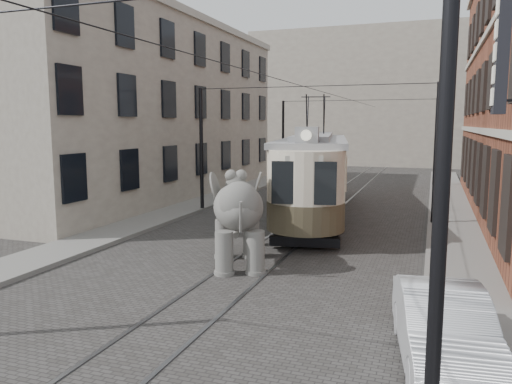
% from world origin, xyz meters
% --- Properties ---
extents(ground, '(120.00, 120.00, 0.00)m').
position_xyz_m(ground, '(0.00, 0.00, 0.00)').
color(ground, '#403D3B').
extents(tram_rails, '(1.54, 80.00, 0.02)m').
position_xyz_m(tram_rails, '(0.00, 0.00, 0.01)').
color(tram_rails, slate).
rests_on(tram_rails, ground).
extents(sidewalk_right, '(2.00, 60.00, 0.15)m').
position_xyz_m(sidewalk_right, '(6.00, 0.00, 0.07)').
color(sidewalk_right, slate).
rests_on(sidewalk_right, ground).
extents(sidewalk_left, '(2.00, 60.00, 0.15)m').
position_xyz_m(sidewalk_left, '(-6.50, 0.00, 0.07)').
color(sidewalk_left, slate).
rests_on(sidewalk_left, ground).
extents(stucco_building, '(7.00, 24.00, 10.00)m').
position_xyz_m(stucco_building, '(-11.00, 10.00, 5.00)').
color(stucco_building, gray).
rests_on(stucco_building, ground).
extents(distant_block, '(28.00, 10.00, 14.00)m').
position_xyz_m(distant_block, '(0.00, 40.00, 7.00)').
color(distant_block, gray).
rests_on(distant_block, ground).
extents(catenary, '(11.00, 30.20, 6.00)m').
position_xyz_m(catenary, '(-0.20, 5.00, 3.00)').
color(catenary, black).
rests_on(catenary, ground).
extents(tram, '(5.38, 14.37, 5.59)m').
position_xyz_m(tram, '(-0.17, 7.01, 2.79)').
color(tram, beige).
rests_on(tram, ground).
extents(elephant, '(4.18, 5.21, 2.81)m').
position_xyz_m(elephant, '(-0.36, -2.31, 1.40)').
color(elephant, slate).
rests_on(elephant, ground).
extents(parked_car, '(2.10, 4.38, 1.39)m').
position_xyz_m(parked_car, '(5.41, -7.00, 0.69)').
color(parked_car, silver).
rests_on(parked_car, ground).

